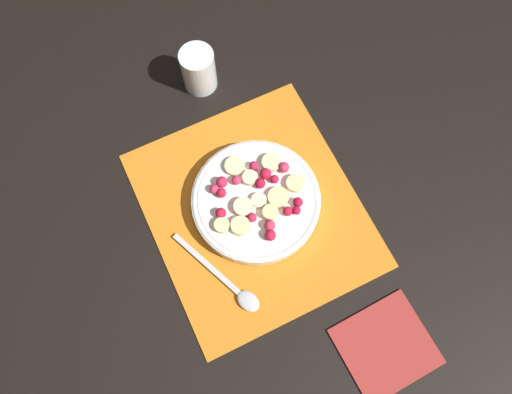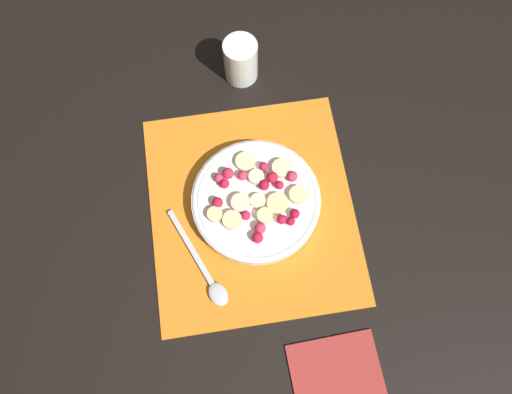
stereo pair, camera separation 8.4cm
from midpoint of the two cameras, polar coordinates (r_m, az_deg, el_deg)
name	(u,v)px [view 1 (the left image)]	position (r m, az deg, el deg)	size (l,w,h in m)	color
ground_plane	(253,210)	(0.88, -3.02, -1.85)	(3.00, 3.00, 0.00)	black
placemat	(253,209)	(0.87, -3.03, -1.79)	(0.40, 0.35, 0.01)	orange
fruit_bowl	(256,200)	(0.86, -2.77, -0.75)	(0.22, 0.22, 0.05)	white
spoon	(233,287)	(0.84, -5.55, -10.67)	(0.18, 0.09, 0.01)	silver
drinking_glass	(199,70)	(0.96, -9.14, 13.86)	(0.06, 0.06, 0.09)	white
napkin	(386,346)	(0.85, 11.84, -16.77)	(0.14, 0.15, 0.01)	#A3332D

